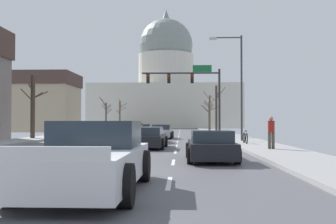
# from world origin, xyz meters

# --- Properties ---
(ground) EXTENTS (20.00, 180.00, 0.20)m
(ground) POSITION_xyz_m (0.00, -0.00, 0.02)
(ground) COLOR #505055
(signal_gantry) EXTENTS (7.91, 0.41, 7.07)m
(signal_gantry) POSITION_xyz_m (4.82, 16.95, 5.24)
(signal_gantry) COLOR #28282D
(signal_gantry) RESTS_ON ground
(street_lamp_right) EXTENTS (2.43, 0.24, 7.71)m
(street_lamp_right) POSITION_xyz_m (7.87, 5.96, 4.74)
(street_lamp_right) COLOR #333338
(street_lamp_right) RESTS_ON ground
(capitol_building) EXTENTS (35.26, 18.62, 29.06)m
(capitol_building) POSITION_xyz_m (0.00, 75.26, 9.55)
(capitol_building) COLOR beige
(capitol_building) RESTS_ON ground
(sedan_near_00) EXTENTS (2.10, 4.56, 1.27)m
(sedan_near_00) POSITION_xyz_m (2.01, 12.84, 0.59)
(sedan_near_00) COLOR #9EA3A8
(sedan_near_00) RESTS_ON ground
(sedan_near_01) EXTENTS (2.02, 4.70, 1.16)m
(sedan_near_01) POSITION_xyz_m (1.58, 6.00, 0.54)
(sedan_near_01) COLOR #9EA3A8
(sedan_near_01) RESTS_ON ground
(sedan_near_02) EXTENTS (2.20, 4.75, 1.21)m
(sedan_near_02) POSITION_xyz_m (1.85, -0.48, 0.58)
(sedan_near_02) COLOR black
(sedan_near_02) RESTS_ON ground
(sedan_near_03) EXTENTS (1.95, 4.35, 1.20)m
(sedan_near_03) POSITION_xyz_m (4.97, -7.90, 0.57)
(sedan_near_03) COLOR black
(sedan_near_03) RESTS_ON ground
(pickup_truck_near_04) EXTENTS (2.40, 5.39, 1.55)m
(pickup_truck_near_04) POSITION_xyz_m (1.79, -14.88, 0.70)
(pickup_truck_near_04) COLOR silver
(pickup_truck_near_04) RESTS_ON ground
(sedan_oncoming_00) EXTENTS (2.02, 4.27, 1.24)m
(sedan_oncoming_00) POSITION_xyz_m (-1.97, 26.61, 0.59)
(sedan_oncoming_00) COLOR #1E7247
(sedan_oncoming_00) RESTS_ON ground
(sedan_oncoming_01) EXTENTS (2.13, 4.43, 1.13)m
(sedan_oncoming_01) POSITION_xyz_m (-1.67, 35.83, 0.54)
(sedan_oncoming_01) COLOR silver
(sedan_oncoming_01) RESTS_ON ground
(sedan_oncoming_02) EXTENTS (2.10, 4.27, 1.18)m
(sedan_oncoming_02) POSITION_xyz_m (-5.08, 49.74, 0.55)
(sedan_oncoming_02) COLOR silver
(sedan_oncoming_02) RESTS_ON ground
(sedan_oncoming_03) EXTENTS (2.11, 4.51, 1.21)m
(sedan_oncoming_03) POSITION_xyz_m (-5.22, 60.50, 0.58)
(sedan_oncoming_03) COLOR #B71414
(sedan_oncoming_03) RESTS_ON ground
(flank_building_00) EXTENTS (11.37, 9.28, 8.80)m
(flank_building_00) POSITION_xyz_m (-17.90, 36.83, 4.46)
(flank_building_00) COLOR tan
(flank_building_00) RESTS_ON ground
(bare_tree_00) EXTENTS (1.60, 1.36, 5.57)m
(bare_tree_00) POSITION_xyz_m (7.86, 23.56, 3.05)
(bare_tree_00) COLOR #423328
(bare_tree_00) RESTS_ON ground
(bare_tree_01) EXTENTS (2.28, 1.62, 5.53)m
(bare_tree_01) POSITION_xyz_m (-8.98, 44.43, 2.78)
(bare_tree_01) COLOR #423328
(bare_tree_01) RESTS_ON ground
(bare_tree_02) EXTENTS (1.77, 2.07, 6.33)m
(bare_tree_02) POSITION_xyz_m (8.42, 43.28, 3.23)
(bare_tree_02) COLOR #4C3D2D
(bare_tree_02) RESTS_ON ground
(bare_tree_03) EXTENTS (1.97, 2.24, 5.84)m
(bare_tree_03) POSITION_xyz_m (-8.11, 54.26, 2.99)
(bare_tree_03) COLOR brown
(bare_tree_03) RESTS_ON ground
(bare_tree_04) EXTENTS (2.80, 1.98, 4.71)m
(bare_tree_04) POSITION_xyz_m (8.00, 38.07, 2.62)
(bare_tree_04) COLOR brown
(bare_tree_04) RESTS_ON ground
(bare_tree_05) EXTENTS (2.00, 1.83, 5.91)m
(bare_tree_05) POSITION_xyz_m (-8.80, 10.14, 2.94)
(bare_tree_05) COLOR #423328
(bare_tree_05) RESTS_ON ground
(pedestrian_00) EXTENTS (0.35, 0.34, 1.66)m
(pedestrian_00) POSITION_xyz_m (8.40, -2.89, 1.07)
(pedestrian_00) COLOR #4C4238
(pedestrian_00) RESTS_ON ground
(bicycle_parked) EXTENTS (0.12, 1.77, 0.85)m
(bicycle_parked) POSITION_xyz_m (7.89, 2.36, 0.49)
(bicycle_parked) COLOR black
(bicycle_parked) RESTS_ON ground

